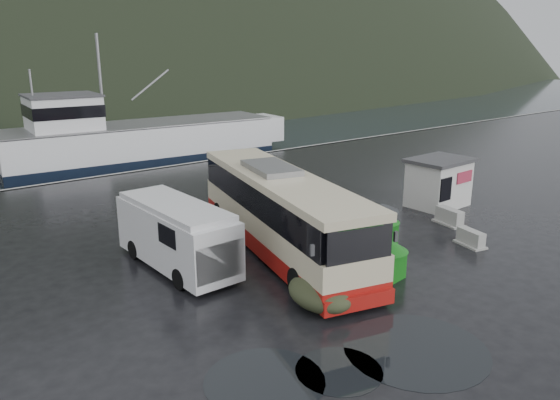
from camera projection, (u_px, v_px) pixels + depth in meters
ground at (297, 266)px, 21.94m from camera, size 160.00×160.00×0.00m
quay_edge at (112, 175)px, 37.18m from camera, size 160.00×0.60×1.50m
coach_bus at (281, 251)px, 23.51m from camera, size 6.12×13.15×3.61m
white_van at (178, 267)px, 21.86m from camera, size 2.41×6.50×2.69m
waste_bin_left at (385, 278)px, 20.82m from camera, size 1.30×1.30×1.61m
waste_bin_right at (380, 245)px, 24.16m from camera, size 1.43×1.43×1.60m
dome_tent at (320, 307)px, 18.51m from camera, size 2.07×2.76×1.03m
ticket_kiosk at (437, 206)px, 30.10m from camera, size 3.47×2.68×2.65m
jersey_barrier_a at (470, 245)px, 24.16m from camera, size 1.01×1.55×0.72m
jersey_barrier_b at (449, 224)px, 27.02m from camera, size 1.07×1.71×0.80m
fishing_trawler at (143, 146)px, 47.42m from camera, size 27.56×7.82×10.89m
puddles at (362, 301)px, 18.94m from camera, size 16.67×14.36×0.01m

